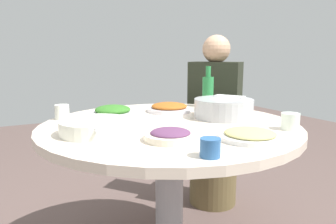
% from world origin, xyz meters
% --- Properties ---
extents(round_dining_table, '(1.17, 1.17, 0.76)m').
position_xyz_m(round_dining_table, '(0.00, 0.00, 0.62)').
color(round_dining_table, '#99999E').
rests_on(round_dining_table, ground).
extents(rice_bowl, '(0.29, 0.29, 0.10)m').
position_xyz_m(rice_bowl, '(-0.01, -0.30, 0.81)').
color(rice_bowl, '#B2B5BA').
rests_on(rice_bowl, round_dining_table).
extents(soup_bowl, '(0.30, 0.27, 0.06)m').
position_xyz_m(soup_bowl, '(-0.05, 0.35, 0.79)').
color(soup_bowl, white).
rests_on(soup_bowl, round_dining_table).
extents(dish_greens, '(0.24, 0.24, 0.06)m').
position_xyz_m(dish_greens, '(0.27, 0.19, 0.78)').
color(dish_greens, silver).
rests_on(dish_greens, round_dining_table).
extents(dish_eggplant, '(0.20, 0.20, 0.04)m').
position_xyz_m(dish_eggplant, '(-0.26, 0.13, 0.78)').
color(dish_eggplant, silver).
rests_on(dish_eggplant, round_dining_table).
extents(dish_stirfry, '(0.25, 0.25, 0.05)m').
position_xyz_m(dish_stirfry, '(0.27, -0.14, 0.78)').
color(dish_stirfry, silver).
rests_on(dish_stirfry, round_dining_table).
extents(dish_noodles, '(0.24, 0.24, 0.04)m').
position_xyz_m(dish_noodles, '(-0.39, -0.14, 0.77)').
color(dish_noodles, silver).
rests_on(dish_noodles, round_dining_table).
extents(green_bottle, '(0.07, 0.07, 0.24)m').
position_xyz_m(green_bottle, '(0.31, -0.42, 0.86)').
color(green_bottle, '#298040').
rests_on(green_bottle, round_dining_table).
extents(tea_cup_near, '(0.06, 0.06, 0.06)m').
position_xyz_m(tea_cup_near, '(-0.49, 0.11, 0.79)').
color(tea_cup_near, '#2C5E9B').
rests_on(tea_cup_near, round_dining_table).
extents(tea_cup_far, '(0.07, 0.07, 0.07)m').
position_xyz_m(tea_cup_far, '(0.31, 0.43, 0.79)').
color(tea_cup_far, white).
rests_on(tea_cup_far, round_dining_table).
extents(tea_cup_side, '(0.08, 0.08, 0.07)m').
position_xyz_m(tea_cup_side, '(-0.34, -0.39, 0.79)').
color(tea_cup_side, white).
rests_on(tea_cup_side, round_dining_table).
extents(stool_for_diner_left, '(0.34, 0.34, 0.44)m').
position_xyz_m(stool_for_diner_left, '(0.52, -0.63, 0.22)').
color(stool_for_diner_left, brown).
rests_on(stool_for_diner_left, ground).
extents(diner_left, '(0.46, 0.47, 0.76)m').
position_xyz_m(diner_left, '(0.52, -0.63, 0.76)').
color(diner_left, '#2D333D').
rests_on(diner_left, stool_for_diner_left).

